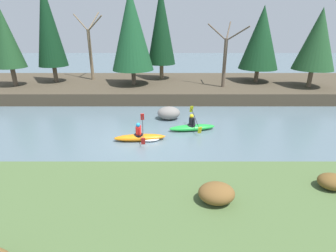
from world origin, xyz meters
TOP-DOWN VIEW (x-y plane):
  - ground_plane at (0.00, 0.00)m, footprint 90.00×90.00m
  - riverbank_near at (0.00, -7.06)m, footprint 44.00×7.05m
  - riverbank_far at (0.00, 10.79)m, footprint 44.00×9.04m
  - conifer_tree_far_left at (-11.47, 9.16)m, footprint 2.36×2.36m
  - conifer_tree_left at (-8.67, 10.75)m, footprint 2.48×2.48m
  - conifer_tree_mid_left at (-1.55, 9.69)m, footprint 3.45×3.45m
  - conifer_tree_centre at (0.78, 12.20)m, footprint 2.56×2.56m
  - conifer_tree_mid_right at (9.33, 10.87)m, footprint 3.37×3.37m
  - conifer_tree_right at (13.08, 8.83)m, footprint 3.18×3.18m
  - bare_tree_upstream at (-5.63, 11.90)m, footprint 3.27×3.23m
  - bare_tree_mid_upstream at (5.95, 8.80)m, footprint 2.83×2.79m
  - shrub_clump_third at (2.85, -6.03)m, footprint 1.11×0.92m
  - shrub_clump_far_end at (6.78, -5.32)m, footprint 0.92×0.76m
  - kayaker_lead at (2.81, 1.51)m, footprint 2.79×2.06m
  - kayaker_middle at (-0.01, 0.10)m, footprint 2.79×2.07m
  - boulder_midstream at (1.43, 3.47)m, footprint 1.47×1.15m

SIDE VIEW (x-z plane):
  - ground_plane at x=0.00m, z-range 0.00..0.00m
  - kayaker_middle at x=-0.01m, z-range -0.40..0.80m
  - kayaker_lead at x=2.81m, z-range -0.38..0.82m
  - riverbank_near at x=0.00m, z-range 0.00..0.74m
  - boulder_midstream at x=1.43m, z-range 0.00..0.83m
  - riverbank_far at x=0.00m, z-range 0.00..0.93m
  - shrub_clump_far_end at x=6.78m, z-range 0.74..1.23m
  - shrub_clump_third at x=2.85m, z-range 0.74..1.34m
  - bare_tree_mid_upstream at x=5.95m, z-range 0.79..5.85m
  - bare_tree_upstream at x=-5.63m, z-range 0.77..6.67m
  - conifer_tree_right at x=13.08m, z-range 1.63..7.71m
  - conifer_tree_mid_right at x=9.33m, z-range 1.51..7.86m
  - conifer_tree_far_left at x=-11.47m, z-range 1.67..7.74m
  - conifer_tree_mid_left at x=-1.55m, z-range 1.55..9.11m
  - conifer_tree_centre at x=0.78m, z-range 1.61..9.68m
  - conifer_tree_left at x=-8.67m, z-range 1.63..9.89m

